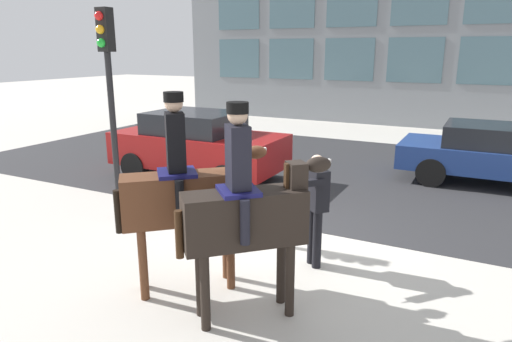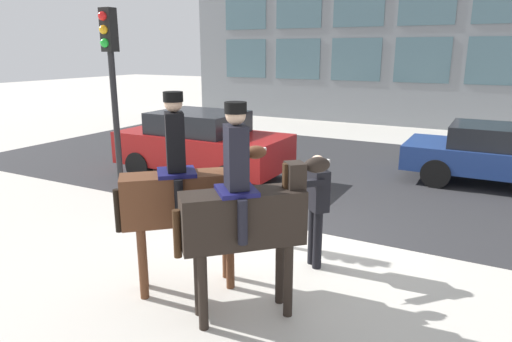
{
  "view_description": "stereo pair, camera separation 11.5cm",
  "coord_description": "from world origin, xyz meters",
  "px_view_note": "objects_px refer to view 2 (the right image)",
  "views": [
    {
      "loc": [
        2.86,
        -6.56,
        3.07
      ],
      "look_at": [
        0.17,
        -1.32,
        1.5
      ],
      "focal_mm": 32.0,
      "sensor_mm": 36.0,
      "label": 1
    },
    {
      "loc": [
        2.96,
        -6.51,
        3.07
      ],
      "look_at": [
        0.17,
        -1.32,
        1.5
      ],
      "focal_mm": 32.0,
      "sensor_mm": 36.0,
      "label": 2
    }
  ],
  "objects_px": {
    "street_car_near_lane": "(202,144)",
    "traffic_light": "(112,82)",
    "street_car_far_lane": "(504,154)",
    "pedestrian_bystander": "(316,202)",
    "mounted_horse_lead": "(186,193)",
    "mounted_horse_companion": "(245,212)"
  },
  "relations": [
    {
      "from": "street_car_far_lane",
      "to": "traffic_light",
      "type": "height_order",
      "value": "traffic_light"
    },
    {
      "from": "mounted_horse_lead",
      "to": "traffic_light",
      "type": "height_order",
      "value": "traffic_light"
    },
    {
      "from": "mounted_horse_lead",
      "to": "street_car_near_lane",
      "type": "xyz_separation_m",
      "value": [
        -2.94,
        4.58,
        -0.47
      ]
    },
    {
      "from": "pedestrian_bystander",
      "to": "street_car_near_lane",
      "type": "xyz_separation_m",
      "value": [
        -4.19,
        3.22,
        -0.13
      ]
    },
    {
      "from": "street_car_near_lane",
      "to": "street_car_far_lane",
      "type": "distance_m",
      "value": 7.07
    },
    {
      "from": "traffic_light",
      "to": "mounted_horse_lead",
      "type": "bearing_deg",
      "value": -29.59
    },
    {
      "from": "pedestrian_bystander",
      "to": "street_car_near_lane",
      "type": "height_order",
      "value": "pedestrian_bystander"
    },
    {
      "from": "mounted_horse_companion",
      "to": "street_car_far_lane",
      "type": "height_order",
      "value": "mounted_horse_companion"
    },
    {
      "from": "pedestrian_bystander",
      "to": "street_car_near_lane",
      "type": "distance_m",
      "value": 5.28
    },
    {
      "from": "mounted_horse_lead",
      "to": "street_car_far_lane",
      "type": "height_order",
      "value": "mounted_horse_lead"
    },
    {
      "from": "street_car_near_lane",
      "to": "traffic_light",
      "type": "relative_size",
      "value": 1.11
    },
    {
      "from": "street_car_near_lane",
      "to": "street_car_far_lane",
      "type": "relative_size",
      "value": 0.96
    },
    {
      "from": "street_car_near_lane",
      "to": "traffic_light",
      "type": "xyz_separation_m",
      "value": [
        0.31,
        -3.08,
        1.69
      ]
    },
    {
      "from": "mounted_horse_lead",
      "to": "traffic_light",
      "type": "relative_size",
      "value": 0.69
    },
    {
      "from": "street_car_near_lane",
      "to": "traffic_light",
      "type": "distance_m",
      "value": 3.52
    },
    {
      "from": "street_car_far_lane",
      "to": "traffic_light",
      "type": "bearing_deg",
      "value": -136.97
    },
    {
      "from": "street_car_near_lane",
      "to": "street_car_far_lane",
      "type": "bearing_deg",
      "value": 22.68
    },
    {
      "from": "mounted_horse_lead",
      "to": "pedestrian_bystander",
      "type": "xyz_separation_m",
      "value": [
        1.24,
        1.36,
        -0.34
      ]
    },
    {
      "from": "street_car_near_lane",
      "to": "street_car_far_lane",
      "type": "xyz_separation_m",
      "value": [
        6.52,
        2.73,
        -0.11
      ]
    },
    {
      "from": "pedestrian_bystander",
      "to": "traffic_light",
      "type": "xyz_separation_m",
      "value": [
        -3.88,
        0.14,
        1.56
      ]
    },
    {
      "from": "mounted_horse_lead",
      "to": "mounted_horse_companion",
      "type": "height_order",
      "value": "mounted_horse_lead"
    },
    {
      "from": "mounted_horse_companion",
      "to": "traffic_light",
      "type": "height_order",
      "value": "traffic_light"
    }
  ]
}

